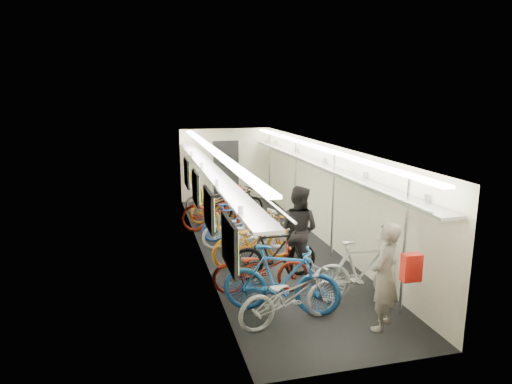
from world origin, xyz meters
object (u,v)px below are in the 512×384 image
bicycle_0 (290,296)px  passenger_mid (298,230)px  passenger_near (384,276)px  backpack (411,268)px  bicycle_1 (281,280)px

bicycle_0 → passenger_mid: (0.81, 1.98, 0.42)m
passenger_near → backpack: (-0.05, -0.74, 0.44)m
passenger_near → backpack: size_ratio=4.45×
bicycle_0 → passenger_near: (1.33, -0.47, 0.38)m
bicycle_1 → bicycle_0: bearing=-148.9°
bicycle_0 → bicycle_1: size_ratio=0.92×
passenger_near → backpack: bearing=43.7°
bicycle_1 → passenger_mid: size_ratio=1.09×
passenger_near → bicycle_1: bearing=-73.9°
bicycle_1 → passenger_near: (1.37, -0.84, 0.26)m
passenger_mid → backpack: size_ratio=4.70×
bicycle_1 → passenger_near: passenger_near is taller
passenger_near → bicycle_0: bearing=-61.9°
passenger_near → passenger_mid: passenger_mid is taller
bicycle_0 → passenger_mid: size_ratio=1.00×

